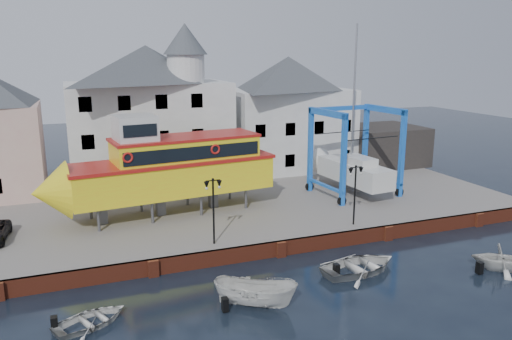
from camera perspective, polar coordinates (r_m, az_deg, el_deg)
name	(u,v)px	position (r m, az deg, el deg)	size (l,w,h in m)	color
ground	(281,256)	(32.03, 2.83, -9.85)	(140.00, 140.00, 0.00)	black
hardstanding	(228,202)	(41.56, -3.26, -3.63)	(44.00, 22.00, 1.00)	slate
quay_wall	(280,248)	(31.93, 2.77, -8.95)	(44.00, 0.47, 1.00)	maroon
building_white_main	(150,112)	(46.17, -12.01, 6.49)	(14.00, 8.30, 14.00)	#BDBDBD
building_white_right	(288,113)	(50.83, 3.63, 6.50)	(12.00, 8.00, 11.20)	#BDBDBD
shed_dark	(381,145)	(54.58, 14.07, 2.78)	(8.00, 7.00, 4.00)	black
lamp_post_left	(213,194)	(30.41, -4.92, -2.80)	(1.12, 0.32, 4.20)	black
lamp_post_right	(355,180)	(34.41, 11.30, -1.11)	(1.12, 0.32, 4.20)	black
tour_boat	(159,168)	(36.36, -10.98, 0.17)	(17.30, 5.99, 7.38)	#59595E
travel_lift	(349,165)	(42.94, 10.53, 0.59)	(6.87, 9.32, 13.82)	#103BC5
motorboat_a	(255,306)	(26.28, -0.09, -15.29)	(1.64, 4.35, 1.68)	silver
motorboat_b	(360,272)	(30.54, 11.79, -11.33)	(3.50, 4.90, 1.01)	silver
motorboat_c	(500,270)	(33.46, 26.10, -10.22)	(2.82, 3.26, 1.72)	silver
motorboat_d	(91,325)	(25.92, -18.29, -16.46)	(2.52, 3.53, 0.73)	silver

